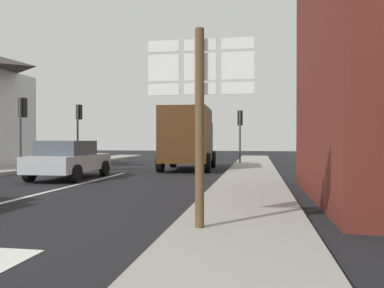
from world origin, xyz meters
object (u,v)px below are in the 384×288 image
delivery_truck (188,137)px  traffic_light_far_right (240,125)px  traffic_light_near_left (22,117)px  route_sign_post (200,107)px  sedan_far (69,159)px  traffic_light_far_left (79,120)px

delivery_truck → traffic_light_far_right: 5.09m
delivery_truck → traffic_light_near_left: bearing=-160.8°
route_sign_post → traffic_light_far_right: traffic_light_far_right is taller
delivery_truck → traffic_light_far_right: bearing=61.7°
sedan_far → delivery_truck: (3.72, 5.15, 0.89)m
traffic_light_far_right → traffic_light_near_left: size_ratio=0.95×
sedan_far → delivery_truck: 6.42m
traffic_light_far_right → traffic_light_near_left: traffic_light_near_left is taller
traffic_light_far_right → traffic_light_far_left: bearing=-172.8°
delivery_truck → route_sign_post: size_ratio=1.59×
sedan_far → traffic_light_far_right: 11.48m
traffic_light_far_right → route_sign_post: bearing=-89.5°
delivery_truck → traffic_light_far_right: size_ratio=1.55×
delivery_truck → traffic_light_far_left: traffic_light_far_left is taller
sedan_far → traffic_light_near_left: bearing=145.0°
sedan_far → traffic_light_near_left: traffic_light_near_left is taller
sedan_far → delivery_truck: delivery_truck is taller
delivery_truck → traffic_light_near_left: (-7.40, -2.58, 0.92)m
delivery_truck → traffic_light_far_left: size_ratio=1.38×
route_sign_post → traffic_light_far_left: size_ratio=0.87×
route_sign_post → traffic_light_far_left: 19.11m
traffic_light_far_right → traffic_light_far_left: size_ratio=0.89×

